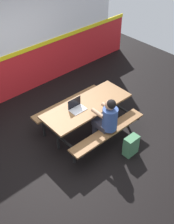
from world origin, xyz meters
TOP-DOWN VIEW (x-y plane):
  - ground_plane at (0.00, 0.00)m, footprint 10.00×10.00m
  - accent_backdrop at (0.00, 2.28)m, footprint 8.00×0.14m
  - picnic_table_main at (0.49, 0.00)m, footprint 1.95×1.57m
  - student_nearer at (0.51, -0.56)m, footprint 0.36×0.53m
  - laptop_silver at (0.25, 0.04)m, footprint 0.32×0.22m
  - backpack_dark at (0.70, -1.07)m, footprint 0.30×0.22m

SIDE VIEW (x-z plane):
  - ground_plane at x=0.00m, z-range -0.02..0.00m
  - backpack_dark at x=0.70m, z-range 0.00..0.44m
  - picnic_table_main at x=0.49m, z-range 0.21..0.95m
  - student_nearer at x=0.51m, z-range 0.10..1.31m
  - laptop_silver at x=0.25m, z-range 0.67..0.90m
  - accent_backdrop at x=0.00m, z-range -0.05..2.55m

